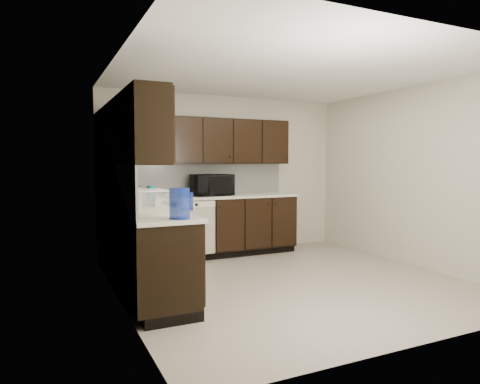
{
  "coord_description": "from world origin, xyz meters",
  "views": [
    {
      "loc": [
        -2.72,
        -4.36,
        1.45
      ],
      "look_at": [
        -0.38,
        0.6,
        1.06
      ],
      "focal_mm": 32.0,
      "sensor_mm": 36.0,
      "label": 1
    }
  ],
  "objects_px": {
    "toaster_oven": "(117,191)",
    "storage_bin": "(142,199)",
    "sink": "(152,217)",
    "blue_pitcher": "(179,203)",
    "microwave": "(212,185)"
  },
  "relations": [
    {
      "from": "toaster_oven",
      "to": "storage_bin",
      "type": "height_order",
      "value": "toaster_oven"
    },
    {
      "from": "sink",
      "to": "storage_bin",
      "type": "distance_m",
      "value": 0.38
    },
    {
      "from": "toaster_oven",
      "to": "blue_pitcher",
      "type": "bearing_deg",
      "value": -82.57
    },
    {
      "from": "sink",
      "to": "blue_pitcher",
      "type": "distance_m",
      "value": 0.72
    },
    {
      "from": "sink",
      "to": "toaster_oven",
      "type": "bearing_deg",
      "value": 92.33
    },
    {
      "from": "sink",
      "to": "blue_pitcher",
      "type": "xyz_separation_m",
      "value": [
        0.09,
        -0.69,
        0.2
      ]
    },
    {
      "from": "sink",
      "to": "microwave",
      "type": "bearing_deg",
      "value": 51.65
    },
    {
      "from": "sink",
      "to": "toaster_oven",
      "type": "height_order",
      "value": "sink"
    },
    {
      "from": "toaster_oven",
      "to": "storage_bin",
      "type": "relative_size",
      "value": 0.67
    },
    {
      "from": "toaster_oven",
      "to": "storage_bin",
      "type": "bearing_deg",
      "value": -84.29
    },
    {
      "from": "toaster_oven",
      "to": "microwave",
      "type": "bearing_deg",
      "value": 2.91
    },
    {
      "from": "sink",
      "to": "storage_bin",
      "type": "relative_size",
      "value": 1.65
    },
    {
      "from": "microwave",
      "to": "toaster_oven",
      "type": "height_order",
      "value": "microwave"
    },
    {
      "from": "microwave",
      "to": "blue_pitcher",
      "type": "height_order",
      "value": "microwave"
    },
    {
      "from": "sink",
      "to": "blue_pitcher",
      "type": "height_order",
      "value": "blue_pitcher"
    }
  ]
}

